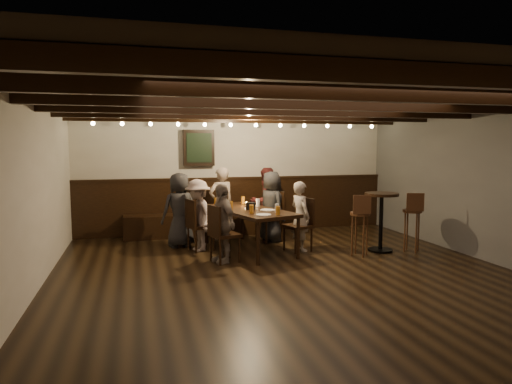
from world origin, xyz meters
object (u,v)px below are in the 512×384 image
object	(u,v)px
person_left_far	(222,223)
high_top_table	(381,213)
chair_left_far	(224,245)
bar_stool_left	(360,233)
chair_left_near	(200,235)
person_left_near	(198,215)
dining_table	(249,213)
person_right_far	(300,216)
person_bench_left	(180,210)
person_bench_centre	(221,204)
chair_right_near	(270,226)
person_bench_right	(265,202)
bar_stool_right	(412,230)
person_right_near	(271,206)
chair_right_far	(299,235)

from	to	relation	value
person_left_far	high_top_table	bearing A→B (deg)	74.00
chair_left_far	bar_stool_left	distance (m)	2.23
chair_left_near	chair_left_far	size ratio (longest dim) A/B	0.99
person_left_near	dining_table	bearing A→B (deg)	59.04
high_top_table	person_right_far	bearing A→B (deg)	162.89
chair_left_far	bar_stool_left	bearing A→B (deg)	68.58
person_bench_left	person_left_far	size ratio (longest dim) A/B	1.08
person_bench_centre	person_right_far	distance (m)	1.68
dining_table	chair_left_near	world-z (taller)	chair_left_near
chair_right_near	person_right_far	bearing A→B (deg)	-178.08
dining_table	person_left_far	bearing A→B (deg)	-149.04
person_bench_right	bar_stool_right	distance (m)	2.81
person_left_near	person_right_near	xyz separation A→B (m)	(1.44, 0.42, 0.04)
bar_stool_right	chair_left_near	bearing A→B (deg)	-177.77
person_bench_centre	person_bench_right	distance (m)	0.91
dining_table	person_left_near	size ratio (longest dim) A/B	1.69
chair_right_near	high_top_table	size ratio (longest dim) A/B	0.94
person_bench_right	person_left_near	size ratio (longest dim) A/B	1.11
person_right_near	bar_stool_right	xyz separation A→B (m)	(2.06, -1.42, -0.28)
person_left_near	high_top_table	distance (m)	3.12
person_left_far	chair_left_far	bearing A→B (deg)	90.00
person_left_near	person_right_near	size ratio (longest dim) A/B	0.93
person_bench_centre	person_left_near	world-z (taller)	person_bench_centre
high_top_table	bar_stool_left	size ratio (longest dim) A/B	0.99
bar_stool_right	chair_right_far	bearing A→B (deg)	-178.27
person_bench_left	person_bench_right	distance (m)	1.80
chair_left_far	person_bench_left	bearing A→B (deg)	-172.36
chair_right_far	person_left_near	world-z (taller)	person_left_near
person_left_far	person_right_near	size ratio (longest dim) A/B	0.93
dining_table	chair_right_far	distance (m)	0.93
dining_table	chair_left_near	distance (m)	0.93
bar_stool_right	person_bench_left	bearing A→B (deg)	178.22
chair_left_far	bar_stool_left	world-z (taller)	bar_stool_left
person_bench_centre	chair_right_far	bearing A→B (deg)	115.61
person_bench_centre	person_right_near	distance (m)	0.96
dining_table	chair_left_far	world-z (taller)	chair_left_far
dining_table	high_top_table	distance (m)	2.24
chair_right_near	dining_table	bearing A→B (deg)	122.01
person_bench_left	person_left_near	distance (m)	0.48
person_bench_left	chair_left_far	bearing A→B (deg)	97.64
bar_stool_right	person_left_near	bearing A→B (deg)	-177.50
chair_right_near	person_right_near	distance (m)	0.37
person_left_near	person_right_near	distance (m)	1.50
person_bench_right	bar_stool_left	size ratio (longest dim) A/B	1.34
chair_left_far	dining_table	bearing A→B (deg)	122.05
chair_left_near	person_left_far	world-z (taller)	person_left_far
bar_stool_left	person_bench_centre	bearing A→B (deg)	154.09
chair_right_near	high_top_table	distance (m)	2.06
dining_table	person_right_far	distance (m)	0.88
chair_left_near	bar_stool_left	bearing A→B (deg)	50.41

